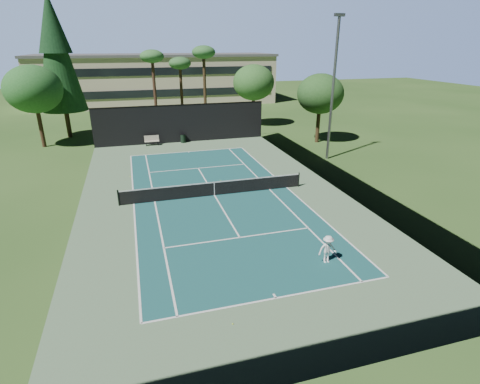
# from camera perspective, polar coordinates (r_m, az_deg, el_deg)

# --- Properties ---
(ground) EXTENTS (160.00, 160.00, 0.00)m
(ground) POSITION_cam_1_polar(r_m,az_deg,el_deg) (26.31, -3.91, -0.54)
(ground) COLOR #30541F
(ground) RESTS_ON ground
(apron_slab) EXTENTS (18.00, 32.00, 0.01)m
(apron_slab) POSITION_cam_1_polar(r_m,az_deg,el_deg) (26.30, -3.91, -0.53)
(apron_slab) COLOR #5B7D57
(apron_slab) RESTS_ON ground
(court_surface) EXTENTS (10.97, 23.77, 0.01)m
(court_surface) POSITION_cam_1_polar(r_m,az_deg,el_deg) (26.30, -3.91, -0.52)
(court_surface) COLOR #195252
(court_surface) RESTS_ON ground
(court_lines) EXTENTS (11.07, 23.87, 0.01)m
(court_lines) POSITION_cam_1_polar(r_m,az_deg,el_deg) (26.30, -3.91, -0.50)
(court_lines) COLOR white
(court_lines) RESTS_ON ground
(tennis_net) EXTENTS (12.90, 0.10, 1.10)m
(tennis_net) POSITION_cam_1_polar(r_m,az_deg,el_deg) (26.10, -3.94, 0.59)
(tennis_net) COLOR black
(tennis_net) RESTS_ON ground
(fence) EXTENTS (18.04, 32.05, 4.03)m
(fence) POSITION_cam_1_polar(r_m,az_deg,el_deg) (25.68, -4.05, 3.67)
(fence) COLOR black
(fence) RESTS_ON ground
(player) EXTENTS (0.96, 0.59, 1.43)m
(player) POSITION_cam_1_polar(r_m,az_deg,el_deg) (18.67, 13.21, -8.50)
(player) COLOR white
(player) RESTS_ON ground
(tennis_ball_a) EXTENTS (0.06, 0.06, 0.06)m
(tennis_ball_a) POSITION_cam_1_polar(r_m,az_deg,el_deg) (15.03, -1.11, -19.45)
(tennis_ball_a) COLOR #D0EA35
(tennis_ball_a) RESTS_ON ground
(tennis_ball_b) EXTENTS (0.07, 0.07, 0.07)m
(tennis_ball_b) POSITION_cam_1_polar(r_m,az_deg,el_deg) (28.24, -13.74, 0.53)
(tennis_ball_b) COLOR #D3E734
(tennis_ball_b) RESTS_ON ground
(tennis_ball_c) EXTENTS (0.06, 0.06, 0.06)m
(tennis_ball_c) POSITION_cam_1_polar(r_m,az_deg,el_deg) (29.12, -2.96, 1.78)
(tennis_ball_c) COLOR #D6F437
(tennis_ball_c) RESTS_ON ground
(tennis_ball_d) EXTENTS (0.07, 0.07, 0.07)m
(tennis_ball_d) POSITION_cam_1_polar(r_m,az_deg,el_deg) (31.19, -16.40, 2.28)
(tennis_ball_d) COLOR #CEEA35
(tennis_ball_d) RESTS_ON ground
(park_bench) EXTENTS (1.50, 0.45, 1.02)m
(park_bench) POSITION_cam_1_polar(r_m,az_deg,el_deg) (40.48, -13.29, 7.69)
(park_bench) COLOR #BEB79E
(park_bench) RESTS_ON ground
(trash_bin) EXTENTS (0.56, 0.56, 0.95)m
(trash_bin) POSITION_cam_1_polar(r_m,az_deg,el_deg) (41.00, -8.68, 8.10)
(trash_bin) COLOR black
(trash_bin) RESTS_ON ground
(pine_tree) EXTENTS (4.80, 4.80, 15.00)m
(pine_tree) POSITION_cam_1_polar(r_m,az_deg,el_deg) (46.37, -26.33, 19.13)
(pine_tree) COLOR #44321D
(pine_tree) RESTS_ON ground
(palm_a) EXTENTS (2.80, 2.80, 9.32)m
(palm_a) POSITION_cam_1_polar(r_m,az_deg,el_deg) (47.97, -13.24, 19.06)
(palm_a) COLOR #472C1E
(palm_a) RESTS_ON ground
(palm_b) EXTENTS (2.80, 2.80, 8.42)m
(palm_b) POSITION_cam_1_polar(r_m,az_deg,el_deg) (50.33, -9.13, 18.49)
(palm_b) COLOR #412B1C
(palm_b) RESTS_ON ground
(palm_c) EXTENTS (2.80, 2.80, 9.77)m
(palm_c) POSITION_cam_1_polar(r_m,az_deg,el_deg) (47.72, -5.55, 19.98)
(palm_c) COLOR #42301C
(palm_c) RESTS_ON ground
(decid_tree_a) EXTENTS (5.12, 5.12, 7.62)m
(decid_tree_a) POSITION_cam_1_polar(r_m,az_deg,el_deg) (48.45, 2.10, 16.32)
(decid_tree_a) COLOR #442B1D
(decid_tree_a) RESTS_ON ground
(decid_tree_b) EXTENTS (4.80, 4.80, 7.14)m
(decid_tree_b) POSITION_cam_1_polar(r_m,az_deg,el_deg) (40.87, 12.14, 14.40)
(decid_tree_b) COLOR #45321D
(decid_tree_b) RESTS_ON ground
(decid_tree_c) EXTENTS (5.44, 5.44, 8.09)m
(decid_tree_c) POSITION_cam_1_polar(r_m,az_deg,el_deg) (43.00, -28.96, 13.52)
(decid_tree_c) COLOR #482E1F
(decid_tree_c) RESTS_ON ground
(campus_building) EXTENTS (40.50, 12.50, 8.30)m
(campus_building) POSITION_cam_1_polar(r_m,az_deg,el_deg) (70.24, -12.49, 16.51)
(campus_building) COLOR beige
(campus_building) RESTS_ON ground
(light_pole) EXTENTS (0.90, 0.25, 12.22)m
(light_pole) POSITION_cam_1_polar(r_m,az_deg,el_deg) (34.53, 14.02, 15.30)
(light_pole) COLOR gray
(light_pole) RESTS_ON ground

